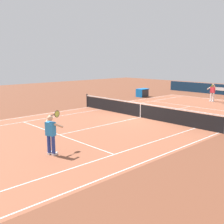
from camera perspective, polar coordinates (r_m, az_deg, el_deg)
The scene contains 8 objects.
ground_plane at distance 18.53m, azimuth 5.95°, elevation -1.11°, with size 60.00×60.00×0.00m, color brown.
court_slab at distance 18.53m, azimuth 5.95°, elevation -1.10°, with size 24.20×11.40×0.00m, color #935138.
court_line_markings at distance 18.53m, azimuth 5.95°, elevation -1.09°, with size 23.85×11.05×0.01m.
tennis_net at distance 18.43m, azimuth 5.98°, elevation 0.39°, with size 0.10×11.70×1.08m.
tennis_player_near at distance 11.31m, azimuth -12.63°, elevation -4.24°, with size 0.98×0.87×1.70m.
tennis_player_far at distance 26.94m, azimuth 20.27°, elevation 4.02°, with size 1.08×0.78×1.70m.
tennis_ball at distance 17.26m, azimuth 17.83°, elevation -2.36°, with size 0.07×0.07×0.07m, color #CCE01E.
equipment_cart_tarped at distance 28.84m, azimuth 6.39°, elevation 4.05°, with size 1.25×0.84×0.85m.
Camera 1 is at (13.78, 11.79, 3.82)m, focal length 43.71 mm.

